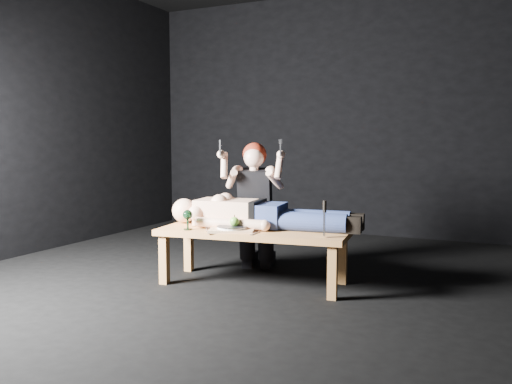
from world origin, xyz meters
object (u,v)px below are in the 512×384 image
Objects in this scene: kneeling_woman at (256,205)px; goblet at (188,220)px; table at (253,257)px; lying_man at (264,211)px; carving_knife at (325,219)px; serving_tray at (232,230)px.

kneeling_woman is 0.77m from goblet.
table is 0.61m from goblet.
kneeling_woman reaches higher than lying_man.
carving_knife is at bearing -16.16° from table.
lying_man is 4.46× the size of serving_tray.
lying_man is 0.41m from kneeling_woman.
kneeling_woman is 1.01m from carving_knife.
kneeling_woman is at bearing 138.30° from carving_knife.
carving_knife is (0.60, -0.24, 0.00)m from lying_man.
lying_man is at bearing 151.71° from carving_knife.
lying_man is at bearing 36.91° from goblet.
kneeling_woman is 3.36× the size of serving_tray.
carving_knife is at bearing -28.29° from lying_man.
table is 0.38m from lying_man.
table is 0.74m from carving_knife.
kneeling_woman is at bearing 117.01° from lying_man.
table is 4.35× the size of serving_tray.
kneeling_woman is at bearing 69.20° from goblet.
table is 5.57× the size of carving_knife.
serving_tray is (-0.15, -0.29, -0.12)m from lying_man.
serving_tray is at bearing -133.72° from table.
carving_knife reaches higher than goblet.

